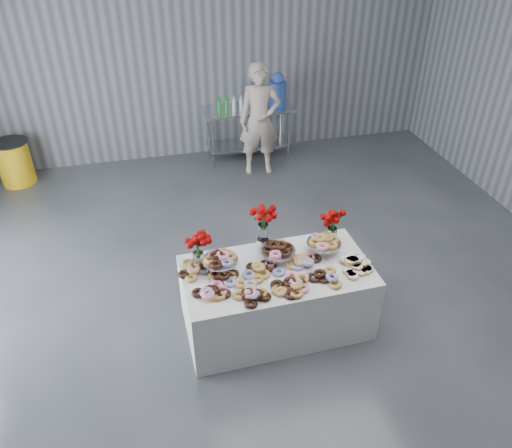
# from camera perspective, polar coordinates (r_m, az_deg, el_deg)

# --- Properties ---
(ground) EXTENTS (9.00, 9.00, 0.00)m
(ground) POSITION_cam_1_polar(r_m,az_deg,el_deg) (5.45, 1.98, -12.15)
(ground) COLOR #34373B
(ground) RESTS_ON ground
(room_walls) EXTENTS (8.04, 9.04, 4.02)m
(room_walls) POSITION_cam_1_polar(r_m,az_deg,el_deg) (3.98, -1.47, 15.12)
(room_walls) COLOR gray
(room_walls) RESTS_ON ground
(display_table) EXTENTS (1.92, 1.04, 0.75)m
(display_table) POSITION_cam_1_polar(r_m,az_deg,el_deg) (5.27, 2.35, -8.40)
(display_table) COLOR white
(display_table) RESTS_ON ground
(prep_table) EXTENTS (1.50, 0.60, 0.90)m
(prep_table) POSITION_cam_1_polar(r_m,az_deg,el_deg) (8.58, -0.87, 11.37)
(prep_table) COLOR silver
(prep_table) RESTS_ON ground
(donut_mounds) EXTENTS (1.82, 0.84, 0.09)m
(donut_mounds) POSITION_cam_1_polar(r_m,az_deg,el_deg) (4.96, 2.62, -5.20)
(donut_mounds) COLOR gold
(donut_mounds) RESTS_ON display_table
(cake_stand_left) EXTENTS (0.36, 0.36, 0.17)m
(cake_stand_left) POSITION_cam_1_polar(r_m,az_deg,el_deg) (4.95, -4.14, -3.98)
(cake_stand_left) COLOR silver
(cake_stand_left) RESTS_ON display_table
(cake_stand_mid) EXTENTS (0.36, 0.36, 0.17)m
(cake_stand_mid) POSITION_cam_1_polar(r_m,az_deg,el_deg) (5.06, 2.52, -2.89)
(cake_stand_mid) COLOR silver
(cake_stand_mid) RESTS_ON display_table
(cake_stand_right) EXTENTS (0.36, 0.36, 0.17)m
(cake_stand_right) POSITION_cam_1_polar(r_m,az_deg,el_deg) (5.21, 7.78, -2.00)
(cake_stand_right) COLOR silver
(cake_stand_right) RESTS_ON display_table
(danish_pile) EXTENTS (0.48, 0.48, 0.11)m
(danish_pile) POSITION_cam_1_polar(r_m,az_deg,el_deg) (5.12, 11.02, -4.31)
(danish_pile) COLOR white
(danish_pile) RESTS_ON display_table
(bouquet_left) EXTENTS (0.26, 0.26, 0.42)m
(bouquet_left) POSITION_cam_1_polar(r_m,az_deg,el_deg) (4.91, -6.74, -2.21)
(bouquet_left) COLOR white
(bouquet_left) RESTS_ON display_table
(bouquet_right) EXTENTS (0.26, 0.26, 0.42)m
(bouquet_right) POSITION_cam_1_polar(r_m,az_deg,el_deg) (5.29, 8.82, 0.55)
(bouquet_right) COLOR white
(bouquet_right) RESTS_ON display_table
(bouquet_center) EXTENTS (0.26, 0.26, 0.57)m
(bouquet_center) POSITION_cam_1_polar(r_m,az_deg,el_deg) (5.06, 0.83, 0.41)
(bouquet_center) COLOR silver
(bouquet_center) RESTS_ON display_table
(water_jug) EXTENTS (0.28, 0.28, 0.55)m
(water_jug) POSITION_cam_1_polar(r_m,az_deg,el_deg) (8.51, 2.49, 14.97)
(water_jug) COLOR blue
(water_jug) RESTS_ON prep_table
(drink_bottles) EXTENTS (0.54, 0.08, 0.27)m
(drink_bottles) POSITION_cam_1_polar(r_m,az_deg,el_deg) (8.27, -2.96, 13.55)
(drink_bottles) COLOR #268C33
(drink_bottles) RESTS_ON prep_table
(person) EXTENTS (0.70, 0.51, 1.79)m
(person) POSITION_cam_1_polar(r_m,az_deg,el_deg) (8.02, 0.42, 11.83)
(person) COLOR #CC8C93
(person) RESTS_ON ground
(trash_barrel) EXTENTS (0.55, 0.55, 0.71)m
(trash_barrel) POSITION_cam_1_polar(r_m,az_deg,el_deg) (8.73, -25.87, 6.35)
(trash_barrel) COLOR yellow
(trash_barrel) RESTS_ON ground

